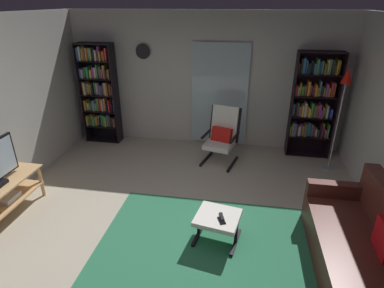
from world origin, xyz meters
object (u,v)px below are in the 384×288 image
at_px(leather_sofa, 366,252).
at_px(wall_clock, 143,51).
at_px(ottoman, 218,220).
at_px(tv_remote, 222,216).
at_px(bookshelf_near_tv, 99,91).
at_px(bookshelf_near_sofa, 313,102).
at_px(lounge_armchair, 222,134).
at_px(cell_phone, 222,220).
at_px(floor_lamp_by_shelf, 344,92).

xyz_separation_m(leather_sofa, wall_clock, (-3.38, 3.17, 1.54)).
bearing_deg(wall_clock, leather_sofa, -43.20).
xyz_separation_m(ottoman, tv_remote, (0.05, -0.02, 0.07)).
relative_size(bookshelf_near_tv, leather_sofa, 1.04).
relative_size(bookshelf_near_sofa, tv_remote, 13.61).
relative_size(leather_sofa, lounge_armchair, 1.89).
bearing_deg(bookshelf_near_sofa, bookshelf_near_tv, -179.65).
bearing_deg(bookshelf_near_sofa, tv_remote, -117.41).
bearing_deg(cell_phone, lounge_armchair, 72.25).
height_order(bookshelf_near_tv, floor_lamp_by_shelf, bookshelf_near_tv).
xyz_separation_m(bookshelf_near_tv, tv_remote, (2.74, -2.72, -0.70)).
distance_m(bookshelf_near_sofa, ottoman, 3.18).
distance_m(leather_sofa, tv_remote, 1.58).
relative_size(tv_remote, floor_lamp_by_shelf, 0.08).
bearing_deg(tv_remote, floor_lamp_by_shelf, 34.43).
bearing_deg(tv_remote, leather_sofa, -26.33).
bearing_deg(cell_phone, ottoman, 98.16).
distance_m(lounge_armchair, wall_clock, 2.22).
bearing_deg(ottoman, bookshelf_near_tv, 134.94).
xyz_separation_m(lounge_armchair, cell_phone, (0.18, -2.26, -0.16)).
height_order(bookshelf_near_sofa, wall_clock, wall_clock).
height_order(bookshelf_near_sofa, tv_remote, bookshelf_near_sofa).
distance_m(lounge_armchair, ottoman, 2.18).
bearing_deg(tv_remote, bookshelf_near_tv, 118.53).
distance_m(bookshelf_near_tv, lounge_armchair, 2.67).
distance_m(leather_sofa, wall_clock, 4.88).
relative_size(leather_sofa, cell_phone, 13.79).
height_order(bookshelf_near_tv, ottoman, bookshelf_near_tv).
height_order(cell_phone, wall_clock, wall_clock).
xyz_separation_m(lounge_armchair, wall_clock, (-1.64, 0.72, 1.32)).
xyz_separation_m(bookshelf_near_sofa, floor_lamp_by_shelf, (0.32, -0.58, 0.37)).
relative_size(cell_phone, floor_lamp_by_shelf, 0.08).
bearing_deg(leather_sofa, wall_clock, 136.80).
distance_m(bookshelf_near_tv, tv_remote, 3.92).
bearing_deg(lounge_armchair, bookshelf_near_sofa, 19.10).
height_order(bookshelf_near_tv, leather_sofa, bookshelf_near_tv).
height_order(tv_remote, cell_phone, tv_remote).
distance_m(bookshelf_near_tv, floor_lamp_by_shelf, 4.53).
xyz_separation_m(lounge_armchair, floor_lamp_by_shelf, (1.92, -0.02, 0.88)).
bearing_deg(floor_lamp_by_shelf, cell_phone, -127.90).
height_order(lounge_armchair, tv_remote, lounge_armchair).
bearing_deg(bookshelf_near_tv, bookshelf_near_sofa, 0.35).
xyz_separation_m(bookshelf_near_tv, leather_sofa, (4.29, -2.98, -0.76)).
relative_size(bookshelf_near_tv, ottoman, 3.37).
relative_size(bookshelf_near_tv, cell_phone, 14.39).
bearing_deg(bookshelf_near_tv, floor_lamp_by_shelf, -7.05).
relative_size(cell_phone, wall_clock, 0.48).
distance_m(bookshelf_near_sofa, cell_phone, 3.22).
distance_m(leather_sofa, floor_lamp_by_shelf, 2.67).
bearing_deg(floor_lamp_by_shelf, ottoman, -129.91).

